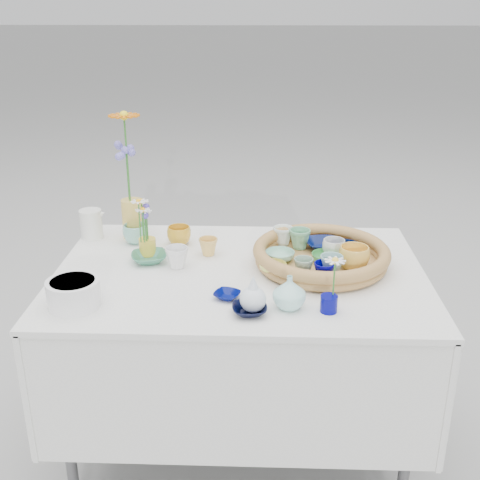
{
  "coord_description": "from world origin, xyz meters",
  "views": [
    {
      "loc": [
        0.07,
        -1.87,
        1.63
      ],
      "look_at": [
        0.0,
        0.02,
        0.87
      ],
      "focal_mm": 45.0,
      "sensor_mm": 36.0,
      "label": 1
    }
  ],
  "objects_px": {
    "wicker_tray": "(321,256)",
    "tall_vase_yellow": "(133,219)",
    "display_table": "(240,449)",
    "bud_vase_seafoam": "(289,292)"
  },
  "relations": [
    {
      "from": "tall_vase_yellow",
      "to": "display_table",
      "type": "bearing_deg",
      "value": -34.9
    },
    {
      "from": "display_table",
      "to": "wicker_tray",
      "type": "distance_m",
      "value": 0.85
    },
    {
      "from": "display_table",
      "to": "bud_vase_seafoam",
      "type": "distance_m",
      "value": 0.87
    },
    {
      "from": "wicker_tray",
      "to": "tall_vase_yellow",
      "type": "height_order",
      "value": "tall_vase_yellow"
    },
    {
      "from": "wicker_tray",
      "to": "bud_vase_seafoam",
      "type": "relative_size",
      "value": 4.51
    },
    {
      "from": "wicker_tray",
      "to": "bud_vase_seafoam",
      "type": "xyz_separation_m",
      "value": [
        -0.12,
        -0.31,
        0.01
      ]
    },
    {
      "from": "tall_vase_yellow",
      "to": "bud_vase_seafoam",
      "type": "bearing_deg",
      "value": -43.74
    },
    {
      "from": "display_table",
      "to": "tall_vase_yellow",
      "type": "height_order",
      "value": "tall_vase_yellow"
    },
    {
      "from": "tall_vase_yellow",
      "to": "wicker_tray",
      "type": "bearing_deg",
      "value": -19.25
    },
    {
      "from": "wicker_tray",
      "to": "bud_vase_seafoam",
      "type": "bearing_deg",
      "value": -111.57
    }
  ]
}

